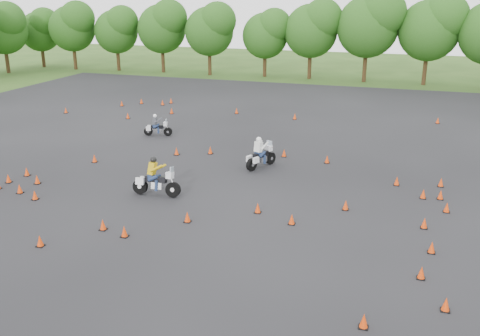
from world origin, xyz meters
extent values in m
plane|color=#2D5119|center=(0.00, 0.00, 0.00)|extent=(140.00, 140.00, 0.00)
plane|color=black|center=(0.00, 6.00, 0.01)|extent=(62.00, 62.00, 0.00)
cone|color=red|center=(-9.62, 5.83, 0.23)|extent=(0.26, 0.26, 0.45)
cone|color=red|center=(-12.01, 1.36, 0.23)|extent=(0.26, 0.26, 0.45)
cone|color=red|center=(9.14, -0.22, 0.23)|extent=(0.26, 0.26, 0.45)
cone|color=red|center=(-9.10, -0.25, 0.23)|extent=(0.26, 0.26, 0.45)
cone|color=red|center=(-4.09, -2.27, 0.23)|extent=(0.26, 0.26, 0.45)
cone|color=red|center=(0.79, 10.34, 0.23)|extent=(0.26, 0.26, 0.45)
cone|color=red|center=(9.98, 22.27, 0.23)|extent=(0.26, 0.26, 0.45)
cone|color=red|center=(-12.65, 23.08, 0.23)|extent=(0.26, 0.26, 0.45)
cone|color=red|center=(-5.61, 8.65, 0.23)|extent=(0.26, 0.26, 0.45)
cone|color=red|center=(5.43, 3.07, 0.23)|extent=(0.26, 0.26, 0.45)
cone|color=red|center=(-1.01, -0.42, 0.23)|extent=(0.26, 0.26, 0.45)
cone|color=red|center=(9.88, 4.21, 0.23)|extent=(0.26, 0.26, 0.45)
cone|color=red|center=(1.65, 1.50, 0.23)|extent=(0.26, 0.26, 0.45)
cone|color=red|center=(-10.80, 19.20, 0.23)|extent=(0.26, 0.26, 0.45)
cone|color=red|center=(-15.10, 22.10, 0.23)|extent=(0.26, 0.26, 0.45)
cone|color=red|center=(8.76, -2.39, 0.23)|extent=(0.26, 0.26, 0.45)
cone|color=red|center=(8.88, 2.07, 0.23)|extent=(0.26, 0.26, 0.45)
cone|color=red|center=(3.50, 9.85, 0.23)|extent=(0.26, 0.26, 0.45)
cone|color=red|center=(9.74, 7.69, 0.23)|extent=(0.26, 0.26, 0.45)
cone|color=red|center=(9.49, -4.25, 0.23)|extent=(0.26, 0.26, 0.45)
cone|color=red|center=(-16.25, 20.65, 0.23)|extent=(0.26, 0.26, 0.45)
cone|color=red|center=(7.10, -5.95, 0.23)|extent=(0.26, 0.26, 0.45)
cone|color=red|center=(-11.81, 2.57, 0.23)|extent=(0.26, 0.26, 0.45)
cone|color=red|center=(-13.34, 16.48, 0.23)|extent=(0.26, 0.26, 0.45)
cone|color=red|center=(-2.89, -2.59, 0.23)|extent=(0.26, 0.26, 0.45)
cone|color=red|center=(-5.64, -4.38, 0.23)|extent=(0.26, 0.26, 0.45)
cone|color=red|center=(9.66, 5.82, 0.23)|extent=(0.26, 0.26, 0.45)
cone|color=red|center=(-10.45, 1.67, 0.23)|extent=(0.26, 0.26, 0.45)
cone|color=red|center=(-0.70, 20.30, 0.23)|extent=(0.26, 0.26, 0.45)
cone|color=red|center=(-10.38, 0.24, 0.23)|extent=(0.26, 0.26, 0.45)
cone|color=red|center=(8.86, 5.67, 0.23)|extent=(0.26, 0.26, 0.45)
cone|color=red|center=(7.55, 7.21, 0.23)|extent=(0.26, 0.26, 0.45)
cone|color=red|center=(-19.24, 16.72, 0.23)|extent=(0.26, 0.26, 0.45)
cone|color=red|center=(-5.71, 20.85, 0.23)|extent=(0.26, 0.26, 0.45)
cone|color=red|center=(3.41, 0.74, 0.23)|extent=(0.26, 0.26, 0.45)
cone|color=red|center=(-3.71, 9.51, 0.23)|extent=(0.26, 0.26, 0.45)
cone|color=red|center=(-13.01, 22.08, 0.23)|extent=(0.26, 0.26, 0.45)
camera|label=1|loc=(7.77, -20.19, 9.67)|focal=40.00mm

